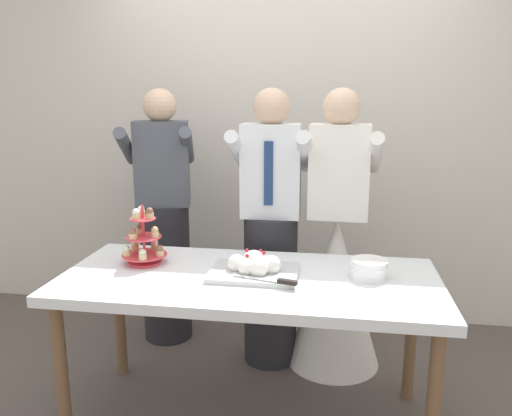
{
  "coord_description": "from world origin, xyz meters",
  "views": [
    {
      "loc": [
        0.39,
        -2.24,
        1.62
      ],
      "look_at": [
        0.01,
        0.15,
        1.07
      ],
      "focal_mm": 35.31,
      "sensor_mm": 36.0,
      "label": 1
    }
  ],
  "objects_px": {
    "person_bride": "(336,272)",
    "person_guest": "(165,231)",
    "person_groom": "(271,244)",
    "plate_stack": "(368,269)",
    "main_cake_tray": "(254,267)",
    "dessert_table": "(249,290)",
    "cupcake_stand": "(144,242)"
  },
  "relations": [
    {
      "from": "person_guest",
      "to": "dessert_table",
      "type": "bearing_deg",
      "value": -49.41
    },
    {
      "from": "plate_stack",
      "to": "person_guest",
      "type": "xyz_separation_m",
      "value": [
        -1.26,
        0.75,
        -0.07
      ]
    },
    {
      "from": "dessert_table",
      "to": "person_groom",
      "type": "distance_m",
      "value": 0.63
    },
    {
      "from": "plate_stack",
      "to": "cupcake_stand",
      "type": "bearing_deg",
      "value": 178.2
    },
    {
      "from": "main_cake_tray",
      "to": "person_bride",
      "type": "bearing_deg",
      "value": 58.64
    },
    {
      "from": "person_groom",
      "to": "person_bride",
      "type": "relative_size",
      "value": 1.0
    },
    {
      "from": "person_bride",
      "to": "person_guest",
      "type": "distance_m",
      "value": 1.14
    },
    {
      "from": "dessert_table",
      "to": "person_groom",
      "type": "height_order",
      "value": "person_groom"
    },
    {
      "from": "person_bride",
      "to": "plate_stack",
      "type": "bearing_deg",
      "value": -75.95
    },
    {
      "from": "dessert_table",
      "to": "person_guest",
      "type": "height_order",
      "value": "person_guest"
    },
    {
      "from": "person_groom",
      "to": "main_cake_tray",
      "type": "bearing_deg",
      "value": -89.98
    },
    {
      "from": "dessert_table",
      "to": "person_guest",
      "type": "bearing_deg",
      "value": 130.59
    },
    {
      "from": "dessert_table",
      "to": "person_groom",
      "type": "bearing_deg",
      "value": 87.72
    },
    {
      "from": "dessert_table",
      "to": "plate_stack",
      "type": "bearing_deg",
      "value": 6.78
    },
    {
      "from": "person_bride",
      "to": "person_guest",
      "type": "xyz_separation_m",
      "value": [
        -1.12,
        0.17,
        0.16
      ]
    },
    {
      "from": "dessert_table",
      "to": "cupcake_stand",
      "type": "relative_size",
      "value": 5.9
    },
    {
      "from": "main_cake_tray",
      "to": "person_bride",
      "type": "xyz_separation_m",
      "value": [
        0.39,
        0.64,
        -0.23
      ]
    },
    {
      "from": "plate_stack",
      "to": "person_guest",
      "type": "bearing_deg",
      "value": 149.19
    },
    {
      "from": "cupcake_stand",
      "to": "person_groom",
      "type": "distance_m",
      "value": 0.8
    },
    {
      "from": "cupcake_stand",
      "to": "plate_stack",
      "type": "xyz_separation_m",
      "value": [
        1.12,
        -0.04,
        -0.07
      ]
    },
    {
      "from": "main_cake_tray",
      "to": "plate_stack",
      "type": "distance_m",
      "value": 0.54
    },
    {
      "from": "cupcake_stand",
      "to": "person_groom",
      "type": "height_order",
      "value": "person_groom"
    },
    {
      "from": "cupcake_stand",
      "to": "person_bride",
      "type": "distance_m",
      "value": 1.16
    },
    {
      "from": "dessert_table",
      "to": "main_cake_tray",
      "type": "height_order",
      "value": "main_cake_tray"
    },
    {
      "from": "plate_stack",
      "to": "person_groom",
      "type": "distance_m",
      "value": 0.78
    },
    {
      "from": "dessert_table",
      "to": "person_groom",
      "type": "xyz_separation_m",
      "value": [
        0.02,
        0.62,
        0.05
      ]
    },
    {
      "from": "cupcake_stand",
      "to": "person_groom",
      "type": "relative_size",
      "value": 0.18
    },
    {
      "from": "person_bride",
      "to": "main_cake_tray",
      "type": "bearing_deg",
      "value": -121.36
    },
    {
      "from": "plate_stack",
      "to": "person_guest",
      "type": "height_order",
      "value": "person_guest"
    },
    {
      "from": "main_cake_tray",
      "to": "person_groom",
      "type": "relative_size",
      "value": 0.26
    },
    {
      "from": "person_bride",
      "to": "person_guest",
      "type": "height_order",
      "value": "same"
    },
    {
      "from": "person_bride",
      "to": "person_guest",
      "type": "relative_size",
      "value": 1.0
    }
  ]
}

